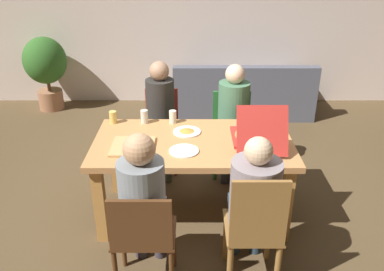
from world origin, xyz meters
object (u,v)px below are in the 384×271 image
(person_1, at_px, (233,112))
(potted_plant, at_px, (44,66))
(dining_table, at_px, (192,152))
(pizza_box_0, at_px, (132,147))
(person_3, at_px, (142,198))
(couch, at_px, (241,96))
(chair_1, at_px, (231,127))
(drinking_glass_1, at_px, (143,117))
(chair_2, at_px, (161,127))
(person_2, at_px, (159,111))
(plate_1, at_px, (183,151))
(chair_0, at_px, (254,229))
(person_0, at_px, (253,196))
(plate_0, at_px, (186,131))
(chair_3, at_px, (142,236))
(pizza_box_1, at_px, (256,136))
(drinking_glass_2, at_px, (112,117))
(drinking_glass_0, at_px, (172,117))

(person_1, height_order, potted_plant, person_1)
(dining_table, height_order, pizza_box_0, pizza_box_0)
(person_3, height_order, couch, person_3)
(chair_1, xyz_separation_m, drinking_glass_1, (-0.90, -0.51, 0.35))
(person_3, distance_m, pizza_box_0, 0.71)
(chair_1, bearing_deg, chair_2, 176.91)
(person_3, bearing_deg, person_1, 63.61)
(person_2, height_order, plate_1, person_2)
(person_2, bearing_deg, chair_1, 6.66)
(chair_0, height_order, potted_plant, potted_plant)
(chair_0, height_order, person_3, person_3)
(plate_1, bearing_deg, chair_1, 65.07)
(person_0, xyz_separation_m, plate_0, (-0.49, 0.93, 0.07))
(chair_0, relative_size, plate_0, 3.88)
(person_1, height_order, person_2, person_2)
(person_2, xyz_separation_m, chair_3, (0.00, -1.75, -0.22))
(person_2, relative_size, pizza_box_1, 2.09)
(drinking_glass_2, relative_size, potted_plant, 0.11)
(chair_0, distance_m, potted_plant, 4.45)
(person_2, bearing_deg, drinking_glass_0, -69.37)
(chair_1, xyz_separation_m, person_2, (-0.78, -0.09, 0.24))
(chair_1, xyz_separation_m, drinking_glass_2, (-1.20, -0.51, 0.34))
(person_0, height_order, chair_3, person_0)
(pizza_box_1, distance_m, drinking_glass_0, 0.85)
(person_1, bearing_deg, plate_1, -117.95)
(person_3, bearing_deg, potted_plant, 117.93)
(drinking_glass_1, height_order, drinking_glass_2, drinking_glass_1)
(person_3, height_order, drinking_glass_2, person_3)
(person_1, height_order, couch, person_1)
(pizza_box_1, distance_m, drinking_glass_1, 1.10)
(chair_1, distance_m, potted_plant, 3.20)
(chair_3, height_order, plate_0, chair_3)
(plate_0, xyz_separation_m, drinking_glass_1, (-0.41, 0.21, 0.06))
(couch, bearing_deg, chair_1, -101.11)
(chair_0, xyz_separation_m, pizza_box_0, (-0.95, 0.76, 0.26))
(dining_table, height_order, chair_1, chair_1)
(person_2, height_order, pizza_box_0, person_2)
(person_1, xyz_separation_m, chair_3, (-0.78, -1.71, -0.22))
(chair_3, xyz_separation_m, drinking_glass_1, (-0.12, 1.34, 0.33))
(chair_2, bearing_deg, pizza_box_0, -98.63)
(dining_table, xyz_separation_m, pizza_box_0, (-0.51, -0.13, 0.12))
(chair_0, bearing_deg, pizza_box_0, 141.15)
(dining_table, bearing_deg, pizza_box_1, -1.08)
(person_2, xyz_separation_m, drinking_glass_0, (0.16, -0.41, 0.11))
(person_1, bearing_deg, pizza_box_0, -136.68)
(chair_0, relative_size, drinking_glass_0, 7.94)
(person_1, xyz_separation_m, plate_1, (-0.51, -0.96, 0.05))
(chair_3, xyz_separation_m, pizza_box_1, (0.91, 0.94, 0.32))
(person_3, relative_size, potted_plant, 1.12)
(chair_1, relative_size, chair_3, 1.00)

